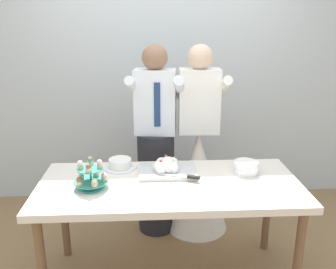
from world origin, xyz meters
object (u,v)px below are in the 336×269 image
Objects in this scene: dessert_table at (170,192)px; person_bride at (198,168)px; cupcake_stand at (91,176)px; round_cake at (120,164)px; plate_stack at (246,167)px; main_cake_tray at (167,167)px; person_groom at (156,152)px.

dessert_table is 1.08× the size of person_bride.
dessert_table is at bearing -112.61° from person_bride.
cupcake_stand is 0.37m from round_cake.
plate_stack is (1.09, 0.19, -0.04)m from cupcake_stand.
person_bride reaches higher than cupcake_stand.
person_bride is at bearing 60.36° from main_cake_tray.
dessert_table is 0.46m from round_cake.
cupcake_stand is 0.87m from person_groom.
person_bride is (0.82, 0.75, -0.28)m from cupcake_stand.
plate_stack is at bearing -3.90° from main_cake_tray.
main_cake_tray is 0.57m from plate_stack.
main_cake_tray is 0.65m from person_bride.
person_groom is at bearing 98.00° from main_cake_tray.
dessert_table is at bearing -83.37° from person_groom.
cupcake_stand is 0.14× the size of person_bride.
person_groom is at bearing 139.51° from plate_stack.
round_cake is 0.50m from person_groom.
main_cake_tray reaches higher than dessert_table.
main_cake_tray is at bearing 176.10° from plate_stack.
round_cake is 0.14× the size of person_groom.
person_groom is (0.28, 0.41, -0.06)m from round_cake.
round_cake is at bearing 164.26° from main_cake_tray.
dessert_table is 0.69m from person_groom.
round_cake is at bearing -146.69° from person_bride.
round_cake is 0.14× the size of person_bride.
person_groom and person_bride have the same top height.
main_cake_tray is at bearing 23.54° from cupcake_stand.
dessert_table is 4.20× the size of main_cake_tray.
round_cake reaches higher than dessert_table.
dessert_table is at bearing -37.31° from round_cake.
round_cake is at bearing -123.83° from person_groom.
main_cake_tray is 0.52m from person_groom.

